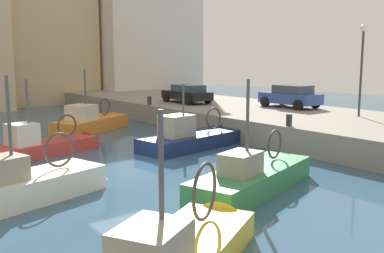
% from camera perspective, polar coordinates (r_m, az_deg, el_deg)
% --- Properties ---
extents(water_surface, '(80.00, 80.00, 0.00)m').
position_cam_1_polar(water_surface, '(17.83, -8.33, -5.19)').
color(water_surface, '#335675').
rests_on(water_surface, ground).
extents(quay_wall, '(9.00, 56.00, 1.20)m').
position_cam_1_polar(quay_wall, '(25.28, 14.96, 0.14)').
color(quay_wall, gray).
rests_on(quay_wall, ground).
extents(fishing_boat_white, '(6.35, 3.13, 4.61)m').
position_cam_1_polar(fishing_boat_white, '(14.44, -20.40, -8.60)').
color(fishing_boat_white, white).
rests_on(fishing_boat_white, ground).
extents(fishing_boat_red, '(6.40, 2.96, 4.13)m').
position_cam_1_polar(fishing_boat_red, '(21.00, -18.34, -3.07)').
color(fishing_boat_red, '#BC3833').
rests_on(fishing_boat_red, ground).
extents(fishing_boat_green, '(6.63, 3.39, 4.43)m').
position_cam_1_polar(fishing_boat_green, '(14.95, 8.45, -7.60)').
color(fishing_boat_green, '#388951').
rests_on(fishing_boat_green, ground).
extents(fishing_boat_navy, '(6.61, 2.84, 4.04)m').
position_cam_1_polar(fishing_boat_navy, '(21.63, 0.68, -2.26)').
color(fishing_boat_navy, navy).
rests_on(fishing_boat_navy, ground).
extents(fishing_boat_orange, '(6.09, 4.38, 4.52)m').
position_cam_1_polar(fishing_boat_orange, '(27.25, -12.53, -0.14)').
color(fishing_boat_orange, orange).
rests_on(fishing_boat_orange, ground).
extents(parked_car_blue, '(2.02, 3.88, 1.42)m').
position_cam_1_polar(parked_car_blue, '(28.45, 12.65, 3.86)').
color(parked_car_blue, '#334C9E').
rests_on(parked_car_blue, quay_wall).
extents(parked_car_black, '(1.95, 4.07, 1.27)m').
position_cam_1_polar(parked_car_black, '(30.70, -0.64, 4.31)').
color(parked_car_black, black).
rests_on(parked_car_black, quay_wall).
extents(mooring_bollard_south, '(0.28, 0.28, 0.55)m').
position_cam_1_polar(mooring_bollard_south, '(20.71, 12.45, 0.81)').
color(mooring_bollard_south, '#2D2D33').
rests_on(mooring_bollard_south, quay_wall).
extents(mooring_bollard_mid, '(0.28, 0.28, 0.55)m').
position_cam_1_polar(mooring_bollard_mid, '(29.80, -5.53, 3.38)').
color(mooring_bollard_mid, '#2D2D33').
rests_on(mooring_bollard_mid, quay_wall).
extents(quay_streetlamp, '(0.36, 0.36, 4.83)m').
position_cam_1_polar(quay_streetlamp, '(25.10, 21.17, 8.63)').
color(quay_streetlamp, '#38383D').
rests_on(quay_streetlamp, quay_wall).
extents(waterfront_building_west_mid, '(11.01, 6.29, 16.04)m').
position_cam_1_polar(waterfront_building_west_mid, '(47.10, -6.08, 13.37)').
color(waterfront_building_west_mid, silver).
rests_on(waterfront_building_west_mid, ground).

